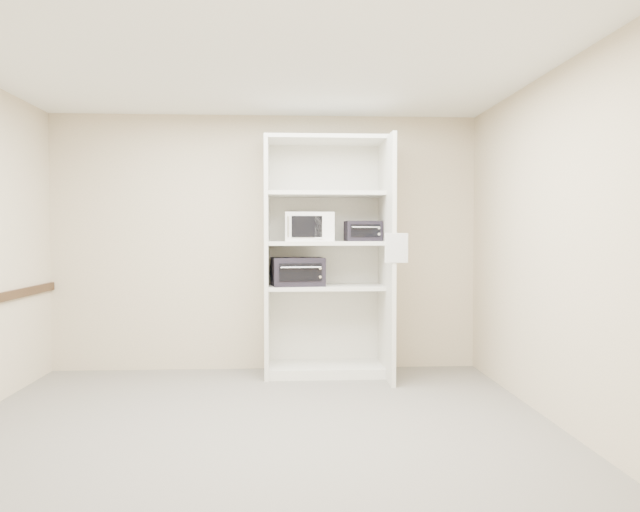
{
  "coord_description": "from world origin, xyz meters",
  "views": [
    {
      "loc": [
        0.21,
        -4.66,
        1.44
      ],
      "look_at": [
        0.54,
        1.36,
        1.23
      ],
      "focal_mm": 35.0,
      "sensor_mm": 36.0,
      "label": 1
    }
  ],
  "objects": [
    {
      "name": "shelving_unit",
      "position": [
        0.67,
        1.7,
        1.13
      ],
      "size": [
        1.24,
        0.92,
        2.42
      ],
      "color": "silver",
      "rests_on": "floor"
    },
    {
      "name": "ceiling",
      "position": [
        0.0,
        0.0,
        2.7
      ],
      "size": [
        4.5,
        4.0,
        0.01
      ],
      "primitive_type": "cube",
      "color": "white"
    },
    {
      "name": "toaster_oven_lower",
      "position": [
        0.33,
        1.65,
        1.06
      ],
      "size": [
        0.56,
        0.45,
        0.29
      ],
      "primitive_type": "cube",
      "rotation": [
        0.0,
        0.0,
        0.13
      ],
      "color": "black",
      "rests_on": "shelving_unit"
    },
    {
      "name": "wall_right",
      "position": [
        2.25,
        0.0,
        1.35
      ],
      "size": [
        0.02,
        4.0,
        2.7
      ],
      "primitive_type": "cube",
      "color": "beige",
      "rests_on": "ground"
    },
    {
      "name": "microwave",
      "position": [
        0.45,
        1.72,
        1.52
      ],
      "size": [
        0.5,
        0.38,
        0.29
      ],
      "primitive_type": "cube",
      "rotation": [
        0.0,
        0.0,
        -0.02
      ],
      "color": "white",
      "rests_on": "shelving_unit"
    },
    {
      "name": "floor",
      "position": [
        0.0,
        0.0,
        0.0
      ],
      "size": [
        4.5,
        4.0,
        0.01
      ],
      "primitive_type": "cube",
      "color": "slate",
      "rests_on": "ground"
    },
    {
      "name": "toaster_oven_upper",
      "position": [
        1.0,
        1.71,
        1.47
      ],
      "size": [
        0.37,
        0.29,
        0.21
      ],
      "primitive_type": "cube",
      "rotation": [
        0.0,
        0.0,
        0.06
      ],
      "color": "black",
      "rests_on": "shelving_unit"
    },
    {
      "name": "wall_back",
      "position": [
        0.0,
        2.0,
        1.35
      ],
      "size": [
        4.5,
        0.02,
        2.7
      ],
      "primitive_type": "cube",
      "color": "beige",
      "rests_on": "ground"
    },
    {
      "name": "paper_sign",
      "position": [
        1.24,
        1.07,
        1.31
      ],
      "size": [
        0.21,
        0.01,
        0.27
      ],
      "primitive_type": "cube",
      "rotation": [
        0.0,
        0.0,
        -0.0
      ],
      "color": "white",
      "rests_on": "shelving_unit"
    },
    {
      "name": "wall_front",
      "position": [
        0.0,
        -2.0,
        1.35
      ],
      "size": [
        4.5,
        0.02,
        2.7
      ],
      "primitive_type": "cube",
      "color": "beige",
      "rests_on": "ground"
    }
  ]
}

